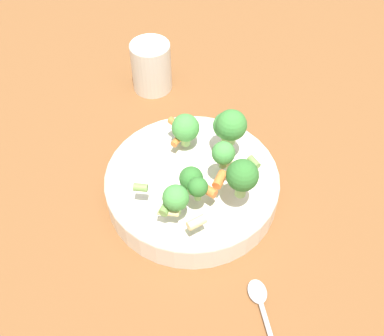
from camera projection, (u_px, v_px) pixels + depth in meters
The scene contains 5 objects.
ground_plane at pixel (192, 194), 0.73m from camera, with size 3.00×3.00×0.00m, color brown.
bowl at pixel (192, 184), 0.71m from camera, with size 0.27×0.27×0.05m.
pasta_salad at pixel (212, 151), 0.65m from camera, with size 0.20×0.19×0.09m.
cup at pixel (151, 66), 0.87m from camera, with size 0.08×0.08×0.10m.
spoon at pixel (263, 312), 0.59m from camera, with size 0.15×0.08×0.01m.
Camera 1 is at (0.36, -0.25, 0.58)m, focal length 42.00 mm.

